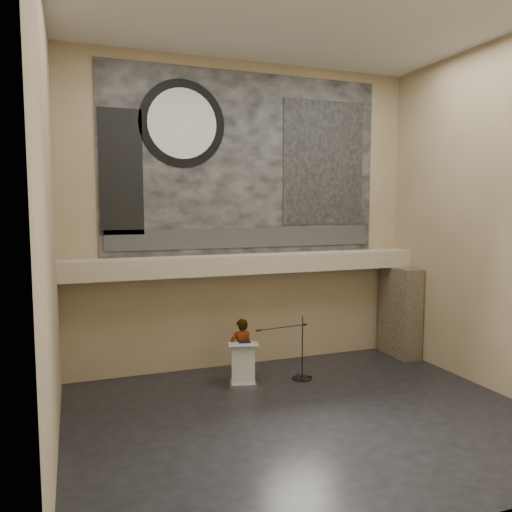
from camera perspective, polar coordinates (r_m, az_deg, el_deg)
name	(u,v)px	position (r m, az deg, el deg)	size (l,w,h in m)	color
floor	(307,418)	(11.33, 5.89, -17.89)	(10.00, 10.00, 0.00)	black
ceiling	(312,5)	(11.13, 6.38, 26.58)	(10.00, 10.00, 0.00)	silver
wall_back	(246,216)	(14.09, -1.13, 4.55)	(10.00, 0.02, 8.50)	#8B7C58
wall_front	(444,227)	(7.04, 20.73, 3.07)	(10.00, 0.02, 8.50)	#8B7C58
wall_left	(48,223)	(9.33, -22.66, 3.55)	(0.02, 8.00, 8.50)	#8B7C58
wall_right	(496,218)	(13.38, 25.74, 3.94)	(0.02, 8.00, 8.50)	#8B7C58
soffit	(251,264)	(13.80, -0.57, -0.88)	(10.00, 0.80, 0.50)	tan
sprinkler_left	(195,277)	(13.34, -6.99, -2.36)	(0.04, 0.04, 0.06)	#B2893D
sprinkler_right	(313,271)	(14.53, 6.57, -1.70)	(0.04, 0.04, 0.06)	#B2893D
banner	(246,164)	(14.11, -1.10, 10.45)	(8.00, 0.05, 5.00)	black
banner_text_strip	(247,238)	(14.05, -1.03, 2.10)	(7.76, 0.02, 0.55)	#2A2A2A
banner_clock_rim	(182,124)	(13.71, -8.42, 14.74)	(2.30, 2.30, 0.02)	black
banner_clock_face	(182,123)	(13.69, -8.40, 14.76)	(1.84, 1.84, 0.02)	silver
banner_building_print	(324,163)	(15.04, 7.77, 10.49)	(2.60, 0.02, 3.60)	black
banner_brick_print	(121,172)	(13.33, -15.17, 9.24)	(1.10, 0.02, 3.20)	black
stone_pier	(400,311)	(15.85, 16.14, -6.11)	(0.60, 1.40, 2.70)	#423728
lectern	(243,364)	(12.93, -1.51, -12.21)	(0.85, 0.70, 1.14)	silver
binder	(244,342)	(12.77, -1.38, -9.80)	(0.28, 0.23, 0.04)	black
papers	(241,343)	(12.72, -1.75, -9.93)	(0.20, 0.28, 0.01)	white
speaker_person	(241,350)	(13.16, -1.70, -10.68)	(0.60, 0.39, 1.64)	white
mic_stand	(300,370)	(13.48, 5.09, -12.80)	(1.62, 0.52, 1.67)	black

